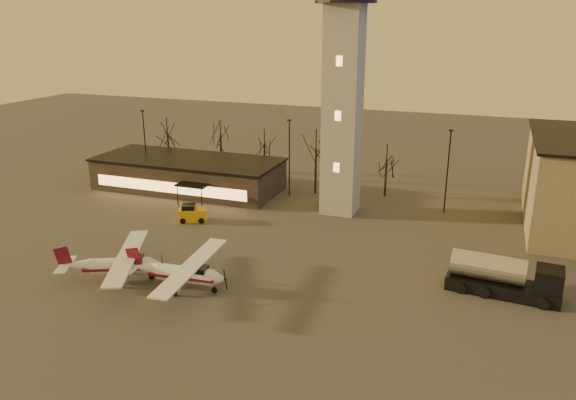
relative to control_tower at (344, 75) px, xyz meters
The scene contains 9 objects.
ground 34.15m from the control_tower, 90.00° to the right, with size 220.00×220.00×0.00m, color #403E3B.
control_tower is the anchor object (origin of this frame).
terminal 26.24m from the control_tower, behind, with size 25.40×12.20×4.30m.
light_poles 10.97m from the control_tower, 63.48° to the left, with size 58.50×12.25×10.14m.
tree_row 19.48m from the control_tower, 146.24° to the left, with size 37.20×9.20×8.80m.
cessna_front 29.73m from the control_tower, 105.61° to the right, with size 9.83×12.41×3.41m.
cessna_rear 32.10m from the control_tower, 117.81° to the right, with size 9.98×11.98×3.43m.
fuel_truck 28.86m from the control_tower, 40.89° to the right, with size 9.40×3.69×3.41m.
service_cart 23.60m from the control_tower, 148.59° to the right, with size 3.56×2.92×2.00m.
Camera 1 is at (16.43, -32.88, 22.45)m, focal length 35.00 mm.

